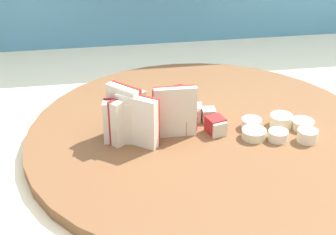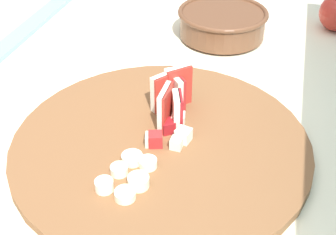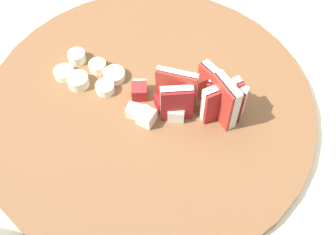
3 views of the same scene
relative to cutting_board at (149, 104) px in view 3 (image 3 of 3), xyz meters
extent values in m
cube|color=beige|center=(0.10, -0.03, -0.46)|extent=(1.45, 0.77, 0.90)
cylinder|color=brown|center=(0.00, 0.00, 0.00)|extent=(0.44, 0.44, 0.01)
cube|color=#B22D23|center=(-0.09, 0.00, 0.04)|extent=(0.03, 0.03, 0.07)
cube|color=#EFE5CC|center=(-0.10, 0.00, 0.04)|extent=(0.04, 0.04, 0.07)
cube|color=#B22D23|center=(-0.08, -0.01, 0.04)|extent=(0.04, 0.03, 0.06)
cube|color=white|center=(-0.08, -0.02, 0.04)|extent=(0.05, 0.04, 0.06)
cube|color=maroon|center=(-0.10, 0.00, 0.03)|extent=(0.05, 0.01, 0.05)
cube|color=beige|center=(-0.10, -0.01, 0.03)|extent=(0.05, 0.02, 0.05)
cube|color=#B22D23|center=(-0.04, 0.00, 0.04)|extent=(0.05, 0.00, 0.06)
cube|color=beige|center=(-0.04, 0.00, 0.04)|extent=(0.05, 0.01, 0.06)
cube|color=maroon|center=(-0.04, 0.02, 0.03)|extent=(0.04, 0.02, 0.05)
cube|color=#EFE5CC|center=(-0.04, 0.01, 0.03)|extent=(0.04, 0.02, 0.05)
cube|color=#A32323|center=(-0.10, 0.00, 0.04)|extent=(0.04, 0.04, 0.06)
cube|color=beige|center=(-0.09, 0.00, 0.04)|extent=(0.05, 0.04, 0.06)
cube|color=#EFE5CC|center=(-0.03, 0.00, 0.01)|extent=(0.02, 0.02, 0.02)
cube|color=beige|center=(0.01, 0.03, 0.02)|extent=(0.02, 0.02, 0.02)
cube|color=maroon|center=(-0.02, 0.00, 0.02)|extent=(0.03, 0.03, 0.02)
cube|color=beige|center=(-0.01, 0.03, 0.02)|extent=(0.02, 0.02, 0.02)
cube|color=#A32323|center=(0.01, 0.00, 0.02)|extent=(0.03, 0.03, 0.02)
cube|color=#EFE5CC|center=(-0.01, 0.03, 0.02)|extent=(0.02, 0.02, 0.02)
cube|color=beige|center=(-0.04, 0.02, 0.02)|extent=(0.02, 0.02, 0.02)
cube|color=beige|center=(0.01, -0.01, 0.02)|extent=(0.02, 0.02, 0.02)
cylinder|color=beige|center=(0.06, -0.02, 0.01)|extent=(0.03, 0.03, 0.01)
cylinder|color=white|center=(0.08, -0.03, 0.01)|extent=(0.02, 0.02, 0.01)
cylinder|color=white|center=(0.12, -0.04, 0.01)|extent=(0.02, 0.02, 0.01)
cylinder|color=white|center=(0.06, 0.00, 0.01)|extent=(0.03, 0.03, 0.01)
cylinder|color=beige|center=(0.09, 0.00, 0.01)|extent=(0.03, 0.03, 0.02)
cylinder|color=beige|center=(0.12, -0.01, 0.01)|extent=(0.03, 0.03, 0.01)
camera|label=1|loc=(-0.13, -0.53, 0.32)|focal=53.66mm
camera|label=2|loc=(0.50, 0.14, 0.43)|focal=48.76mm
camera|label=3|loc=(-0.10, 0.29, 0.43)|focal=42.32mm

